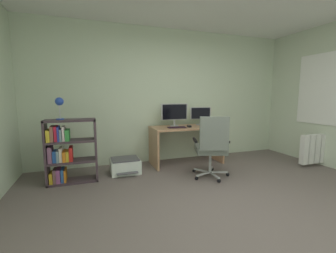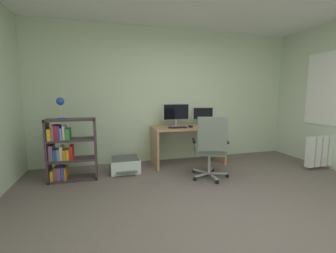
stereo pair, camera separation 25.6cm
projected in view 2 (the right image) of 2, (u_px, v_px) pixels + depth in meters
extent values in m
cube|color=#695E59|center=(230.00, 218.00, 2.51)|extent=(5.36, 4.79, 0.02)
cube|color=beige|center=(170.00, 96.00, 4.67)|extent=(5.36, 0.10, 2.66)
cube|color=white|center=(336.00, 89.00, 4.01)|extent=(0.01, 1.10, 1.26)
cube|color=white|center=(336.00, 89.00, 4.01)|extent=(0.02, 1.18, 1.34)
cube|color=tan|center=(188.00, 127.00, 4.41)|extent=(1.38, 0.65, 0.04)
cube|color=tan|center=(155.00, 148.00, 4.28)|extent=(0.04, 0.62, 0.70)
cube|color=tan|center=(218.00, 144.00, 4.64)|extent=(0.04, 0.62, 0.70)
cylinder|color=#B2B5B7|center=(176.00, 126.00, 4.47)|extent=(0.18, 0.18, 0.01)
cylinder|color=#B2B5B7|center=(176.00, 122.00, 4.46)|extent=(0.03, 0.03, 0.13)
cube|color=#B7BABC|center=(176.00, 112.00, 4.43)|extent=(0.54, 0.05, 0.32)
cube|color=black|center=(176.00, 112.00, 4.41)|extent=(0.51, 0.02, 0.29)
cylinder|color=#B2B5B7|center=(203.00, 125.00, 4.62)|extent=(0.18, 0.18, 0.01)
cylinder|color=#B2B5B7|center=(203.00, 122.00, 4.62)|extent=(0.03, 0.03, 0.12)
cube|color=#B7BABC|center=(203.00, 113.00, 4.59)|extent=(0.43, 0.09, 0.24)
cube|color=black|center=(203.00, 113.00, 4.57)|extent=(0.40, 0.06, 0.22)
cube|color=black|center=(178.00, 127.00, 4.22)|extent=(0.35, 0.15, 0.02)
cube|color=black|center=(190.00, 126.00, 4.30)|extent=(0.07, 0.10, 0.03)
cube|color=#B7BABC|center=(218.00, 173.00, 3.72)|extent=(0.29, 0.13, 0.02)
sphere|color=black|center=(227.00, 176.00, 3.71)|extent=(0.06, 0.06, 0.06)
cube|color=#B7BABC|center=(211.00, 170.00, 3.87)|extent=(0.21, 0.26, 0.02)
sphere|color=black|center=(212.00, 170.00, 4.01)|extent=(0.06, 0.06, 0.06)
cube|color=#B7BABC|center=(201.00, 171.00, 3.82)|extent=(0.20, 0.27, 0.02)
sphere|color=black|center=(194.00, 171.00, 3.92)|extent=(0.06, 0.06, 0.06)
cube|color=#B7BABC|center=(202.00, 175.00, 3.65)|extent=(0.30, 0.12, 0.02)
sphere|color=black|center=(195.00, 179.00, 3.57)|extent=(0.06, 0.06, 0.06)
cube|color=#B7BABC|center=(213.00, 176.00, 3.58)|extent=(0.04, 0.30, 0.02)
sphere|color=black|center=(217.00, 182.00, 3.44)|extent=(0.06, 0.06, 0.06)
cylinder|color=#B7BABC|center=(209.00, 163.00, 3.70)|extent=(0.04, 0.04, 0.34)
cube|color=slate|center=(210.00, 150.00, 3.67)|extent=(0.61, 0.61, 0.10)
cube|color=slate|center=(212.00, 134.00, 3.36)|extent=(0.43, 0.21, 0.51)
cube|color=black|center=(194.00, 140.00, 3.67)|extent=(0.15, 0.33, 0.03)
cube|color=black|center=(226.00, 141.00, 3.64)|extent=(0.15, 0.33, 0.03)
cube|color=#3E2E36|center=(48.00, 151.00, 3.47)|extent=(0.03, 0.29, 0.98)
cube|color=#3E2E36|center=(96.00, 148.00, 3.66)|extent=(0.03, 0.29, 0.98)
cube|color=#3E2E36|center=(71.00, 120.00, 3.50)|extent=(0.73, 0.29, 0.03)
cube|color=#3E2E36|center=(74.00, 178.00, 3.63)|extent=(0.73, 0.29, 0.03)
cube|color=#3E2E36|center=(73.00, 159.00, 3.59)|extent=(0.67, 0.29, 0.03)
cube|color=#3E2E36|center=(72.00, 140.00, 3.55)|extent=(0.67, 0.29, 0.03)
cube|color=gold|center=(53.00, 175.00, 3.54)|extent=(0.04, 0.23, 0.16)
cube|color=#795656|center=(56.00, 173.00, 3.55)|extent=(0.04, 0.21, 0.20)
cube|color=#934B86|center=(60.00, 173.00, 3.56)|extent=(0.06, 0.24, 0.20)
cube|color=#2B569B|center=(64.00, 172.00, 3.58)|extent=(0.04, 0.22, 0.20)
cube|color=orange|center=(66.00, 172.00, 3.59)|extent=(0.03, 0.24, 0.19)
cube|color=#895878|center=(52.00, 152.00, 3.50)|extent=(0.06, 0.24, 0.24)
cube|color=#2A5BB2|center=(56.00, 154.00, 3.51)|extent=(0.05, 0.21, 0.17)
cube|color=gray|center=(59.00, 154.00, 3.53)|extent=(0.03, 0.26, 0.18)
cube|color=silver|center=(62.00, 152.00, 3.53)|extent=(0.04, 0.22, 0.21)
cube|color=orange|center=(65.00, 154.00, 3.55)|extent=(0.04, 0.25, 0.16)
cube|color=gold|center=(68.00, 154.00, 3.55)|extent=(0.04, 0.21, 0.16)
cube|color=red|center=(72.00, 152.00, 3.57)|extent=(0.05, 0.22, 0.21)
cube|color=gold|center=(50.00, 134.00, 3.44)|extent=(0.05, 0.25, 0.18)
cube|color=#8F5C4B|center=(54.00, 132.00, 3.46)|extent=(0.04, 0.24, 0.23)
cube|color=red|center=(57.00, 132.00, 3.48)|extent=(0.04, 0.23, 0.23)
cube|color=#2E3DA6|center=(60.00, 132.00, 3.48)|extent=(0.03, 0.23, 0.22)
cube|color=#76949B|center=(62.00, 134.00, 3.49)|extent=(0.03, 0.24, 0.18)
cube|color=silver|center=(65.00, 132.00, 3.51)|extent=(0.03, 0.24, 0.21)
cube|color=#358C3E|center=(68.00, 134.00, 3.52)|extent=(0.06, 0.24, 0.16)
cylinder|color=#2446B1|center=(61.00, 118.00, 3.46)|extent=(0.11, 0.11, 0.02)
cylinder|color=silver|center=(61.00, 111.00, 3.45)|extent=(0.01, 0.01, 0.22)
sphere|color=#2446B1|center=(60.00, 101.00, 3.43)|extent=(0.12, 0.12, 0.12)
cube|color=silver|center=(125.00, 165.00, 3.99)|extent=(0.50, 0.40, 0.23)
cube|color=#4C4C51|center=(125.00, 158.00, 3.97)|extent=(0.46, 0.37, 0.02)
cube|color=#4C4C51|center=(127.00, 172.00, 3.77)|extent=(0.35, 0.10, 0.01)
cube|color=white|center=(310.00, 152.00, 4.04)|extent=(0.11, 0.10, 0.55)
cube|color=white|center=(316.00, 151.00, 4.08)|extent=(0.11, 0.10, 0.55)
cube|color=white|center=(323.00, 151.00, 4.12)|extent=(0.11, 0.10, 0.55)
cube|color=white|center=(329.00, 150.00, 4.16)|extent=(0.11, 0.10, 0.55)
cube|color=white|center=(335.00, 150.00, 4.20)|extent=(0.11, 0.10, 0.55)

